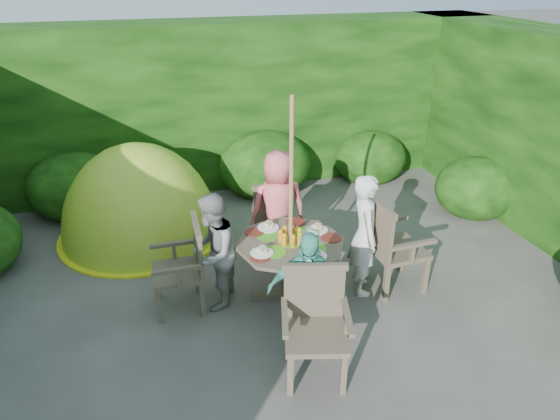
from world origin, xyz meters
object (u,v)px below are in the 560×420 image
object	(u,v)px
child_front	(307,292)
child_back	(278,207)
garden_chair_left	(185,265)
garden_chair_front	(315,322)
parasol_pole	(291,205)
patio_table	(291,250)
dome_tent	(144,234)
child_left	(213,252)
garden_chair_back	(273,213)
garden_chair_right	(390,244)
child_right	(365,235)

from	to	relation	value
child_front	child_back	bearing A→B (deg)	102.08
garden_chair_left	garden_chair_front	distance (m)	1.57
child_back	parasol_pole	bearing A→B (deg)	85.36
patio_table	parasol_pole	distance (m)	0.53
patio_table	garden_chair_front	xyz separation A→B (m)	(-0.12, -1.09, -0.06)
garden_chair_front	dome_tent	world-z (taller)	dome_tent
child_left	parasol_pole	bearing A→B (deg)	103.91
garden_chair_left	garden_chair_back	distance (m)	1.54
patio_table	child_front	size ratio (longest dim) A/B	1.05
garden_chair_back	garden_chair_left	bearing A→B (deg)	55.21
parasol_pole	garden_chair_back	distance (m)	1.28
garden_chair_right	garden_chair_front	world-z (taller)	garden_chair_right
garden_chair_left	garden_chair_front	world-z (taller)	garden_chair_front
child_left	child_right	bearing A→B (deg)	103.91
patio_table	garden_chair_back	bearing A→B (deg)	84.39
dome_tent	garden_chair_front	bearing A→B (deg)	-79.03
patio_table	garden_chair_right	size ratio (longest dim) A/B	1.25
garden_chair_right	child_right	bearing A→B (deg)	77.88
garden_chair_right	child_back	xyz separation A→B (m)	(-0.99, 0.93, 0.14)
garden_chair_right	dome_tent	xyz separation A→B (m)	(-2.57, 1.99, -0.55)
dome_tent	garden_chair_back	bearing A→B (deg)	-39.18
garden_chair_back	garden_chair_front	xyz separation A→B (m)	(-0.22, -2.19, 0.05)
child_front	dome_tent	xyz separation A→B (m)	(-1.40, 2.64, -0.61)
parasol_pole	garden_chair_front	world-z (taller)	parasol_pole
patio_table	child_back	xyz separation A→B (m)	(0.09, 0.79, 0.12)
child_left	child_back	bearing A→B (deg)	148.91
child_back	child_front	size ratio (longest dim) A/B	1.13
child_right	dome_tent	world-z (taller)	child_right
parasol_pole	child_front	bearing A→B (deg)	-96.49
patio_table	child_left	distance (m)	0.81
garden_chair_back	child_back	distance (m)	0.38
child_right	child_left	xyz separation A→B (m)	(-1.59, 0.18, -0.05)
garden_chair_back	child_front	world-z (taller)	child_front
garden_chair_right	dome_tent	bearing A→B (deg)	49.62
child_right	dome_tent	size ratio (longest dim) A/B	0.55
child_right	child_front	xyz separation A→B (m)	(-0.89, -0.70, -0.07)
child_left	child_front	xyz separation A→B (m)	(0.70, -0.89, -0.02)
child_left	child_front	world-z (taller)	child_left
garden_chair_right	child_left	world-z (taller)	child_left
garden_chair_left	garden_chair_back	xyz separation A→B (m)	(1.20, 0.97, -0.04)
dome_tent	garden_chair_right	bearing A→B (deg)	-51.84
child_back	garden_chair_front	bearing A→B (deg)	85.72
child_front	child_left	bearing A→B (deg)	147.08
garden_chair_right	child_front	size ratio (longest dim) A/B	0.85
parasol_pole	child_back	world-z (taller)	parasol_pole
child_left	child_back	xyz separation A→B (m)	(0.89, 0.70, 0.06)
garden_chair_front	dome_tent	distance (m)	3.29
patio_table	garden_chair_right	world-z (taller)	garden_chair_right
child_right	child_left	world-z (taller)	child_right
child_left	child_front	distance (m)	1.13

